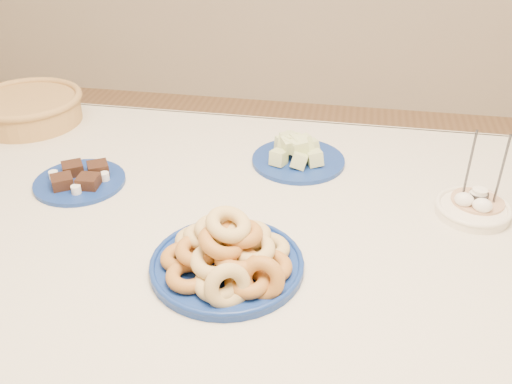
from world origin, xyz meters
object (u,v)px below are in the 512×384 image
melon_plate (297,154)px  egg_bowl (473,208)px  wicker_basket (28,108)px  brownie_plate (80,179)px  candle_holder (477,203)px  dining_table (260,256)px  donut_platter (228,256)px

melon_plate → egg_bowl: melon_plate is taller
wicker_basket → egg_bowl: wicker_basket is taller
melon_plate → brownie_plate: 0.55m
melon_plate → wicker_basket: (-0.83, 0.11, 0.02)m
melon_plate → egg_bowl: size_ratio=1.56×
wicker_basket → candle_holder: bearing=-11.9°
dining_table → melon_plate: size_ratio=5.40×
dining_table → egg_bowl: size_ratio=8.41×
candle_holder → wicker_basket: bearing=168.1°
wicker_basket → egg_bowl: (1.25, -0.29, -0.03)m
dining_table → melon_plate: 0.31m
wicker_basket → egg_bowl: 1.28m
candle_holder → egg_bowl: candle_holder is taller
egg_bowl → donut_platter: bearing=-149.6°
donut_platter → brownie_plate: size_ratio=1.40×
donut_platter → candle_holder: (0.51, 0.32, -0.02)m
brownie_plate → dining_table: bearing=-8.8°
candle_holder → brownie_plate: bearing=-176.7°
dining_table → brownie_plate: brownie_plate is taller
melon_plate → brownie_plate: melon_plate is taller
donut_platter → egg_bowl: size_ratio=1.96×
candle_holder → dining_table: bearing=-165.4°
dining_table → wicker_basket: 0.88m
candle_holder → egg_bowl: bearing=-117.7°
melon_plate → donut_platter: bearing=-99.6°
candle_holder → egg_bowl: 0.03m
melon_plate → candle_holder: (0.43, -0.15, -0.01)m
egg_bowl → candle_holder: bearing=62.3°
dining_table → candle_holder: candle_holder is taller
brownie_plate → candle_holder: 0.95m
donut_platter → brownie_plate: donut_platter is taller
wicker_basket → dining_table: bearing=-26.8°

